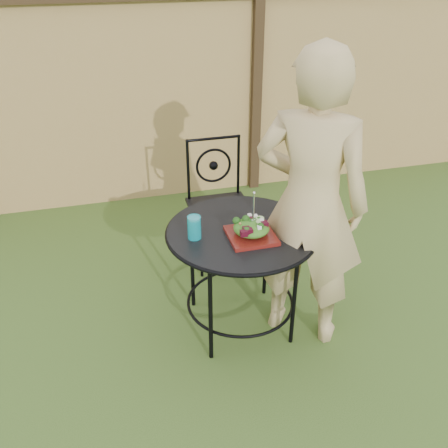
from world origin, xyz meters
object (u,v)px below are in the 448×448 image
(patio_table, at_px, (241,249))
(patio_chair, at_px, (219,199))
(diner, at_px, (310,204))
(salad_plate, at_px, (251,236))

(patio_table, distance_m, patio_chair, 0.84)
(patio_table, distance_m, diner, 0.51)
(diner, xyz_separation_m, salad_plate, (-0.34, 0.04, -0.18))
(patio_chair, distance_m, salad_plate, 0.96)
(patio_table, bearing_deg, salad_plate, -73.86)
(salad_plate, bearing_deg, patio_chair, 87.32)
(diner, distance_m, salad_plate, 0.38)
(patio_chair, bearing_deg, patio_table, -94.93)
(patio_table, distance_m, salad_plate, 0.18)
(patio_table, relative_size, diner, 0.50)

